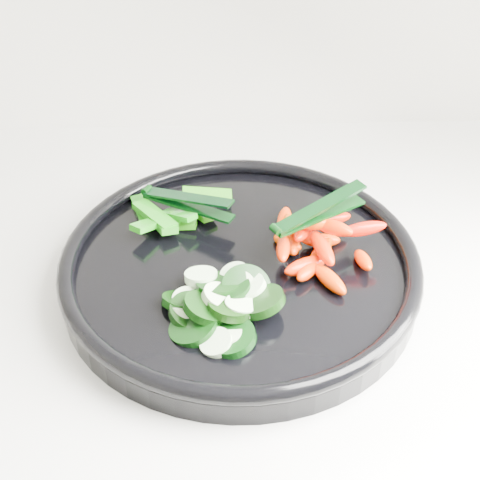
{
  "coord_description": "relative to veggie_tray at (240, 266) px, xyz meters",
  "views": [
    {
      "loc": [
        -0.38,
        1.13,
        1.4
      ],
      "look_at": [
        -0.36,
        1.66,
        0.99
      ],
      "focal_mm": 50.0,
      "sensor_mm": 36.0,
      "label": 1
    }
  ],
  "objects": [
    {
      "name": "counter",
      "position": [
        0.36,
        0.04,
        -0.48
      ],
      "size": [
        2.02,
        0.62,
        0.93
      ],
      "color": "white",
      "rests_on": "ground"
    },
    {
      "name": "tong_carrot",
      "position": [
        0.08,
        0.02,
        0.05
      ],
      "size": [
        0.11,
        0.07,
        0.02
      ],
      "color": "black",
      "rests_on": "carrot_pile"
    },
    {
      "name": "cucumber_pile",
      "position": [
        -0.03,
        -0.07,
        0.01
      ],
      "size": [
        0.13,
        0.13,
        0.04
      ],
      "color": "black",
      "rests_on": "veggie_tray"
    },
    {
      "name": "pepper_pile",
      "position": [
        -0.07,
        0.08,
        0.01
      ],
      "size": [
        0.12,
        0.09,
        0.03
      ],
      "color": "#166E0A",
      "rests_on": "veggie_tray"
    },
    {
      "name": "tong_pepper",
      "position": [
        -0.06,
        0.08,
        0.03
      ],
      "size": [
        0.11,
        0.07,
        0.02
      ],
      "color": "black",
      "rests_on": "pepper_pile"
    },
    {
      "name": "carrot_pile",
      "position": [
        0.08,
        0.01,
        0.02
      ],
      "size": [
        0.12,
        0.17,
        0.05
      ],
      "color": "#E15500",
      "rests_on": "veggie_tray"
    },
    {
      "name": "veggie_tray",
      "position": [
        0.0,
        0.0,
        0.0
      ],
      "size": [
        0.44,
        0.44,
        0.04
      ],
      "color": "black",
      "rests_on": "counter"
    }
  ]
}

